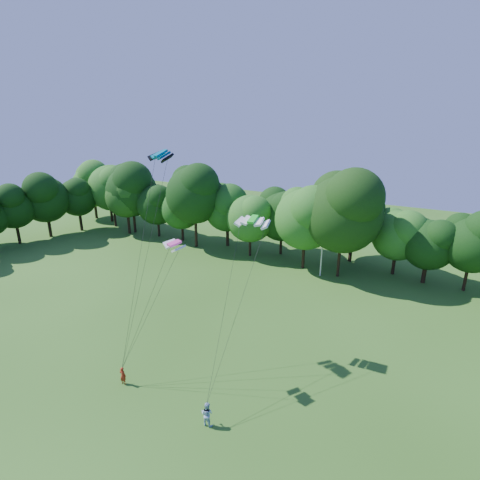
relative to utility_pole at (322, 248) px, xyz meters
The scene contains 9 objects.
ground 32.31m from the utility_pole, 97.67° to the right, with size 160.00×160.00×0.00m, color #285116.
utility_pole is the anchor object (origin of this frame).
kite_flyer_left 29.16m from the utility_pole, 104.36° to the right, with size 0.56×0.37×1.52m, color #9D2614.
kite_flyer_right 28.49m from the utility_pole, 88.21° to the right, with size 0.88×0.68×1.80m, color #9DBDDA.
kite_teal 26.46m from the utility_pole, 109.10° to the right, with size 2.72×1.92×0.59m.
kite_green 20.48m from the utility_pole, 91.89° to the right, with size 2.89×1.50×0.49m.
kite_pink 26.28m from the utility_pole, 98.87° to the right, with size 2.17×1.68×0.32m.
tree_back_west 35.97m from the utility_pole, behind, with size 7.82×7.82×11.37m.
tree_back_center 6.25m from the utility_pole, 22.53° to the left, with size 10.71×10.71×15.58m.
Camera 1 is at (16.97, -13.29, 20.15)m, focal length 28.00 mm.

